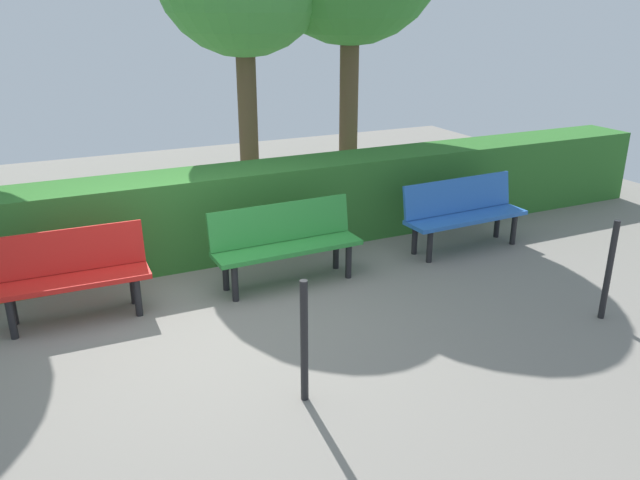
# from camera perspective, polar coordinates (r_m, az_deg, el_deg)

# --- Properties ---
(ground_plane) EXTENTS (16.00, 16.00, 0.00)m
(ground_plane) POSITION_cam_1_polar(r_m,az_deg,el_deg) (6.13, -9.15, -7.44)
(ground_plane) COLOR gray
(bench_blue) EXTENTS (1.63, 0.52, 0.86)m
(bench_blue) POSITION_cam_1_polar(r_m,az_deg,el_deg) (7.94, 12.91, 2.65)
(bench_blue) COLOR blue
(bench_blue) RESTS_ON ground_plane
(bench_green) EXTENTS (1.64, 0.49, 0.86)m
(bench_green) POSITION_cam_1_polar(r_m,az_deg,el_deg) (6.76, -3.19, 0.00)
(bench_green) COLOR #2D8C38
(bench_green) RESTS_ON ground_plane
(bench_red) EXTENTS (1.42, 0.48, 0.86)m
(bench_red) POSITION_cam_1_polar(r_m,az_deg,el_deg) (6.42, -21.73, -2.67)
(bench_red) COLOR red
(bench_red) RESTS_ON ground_plane
(hedge_row) EXTENTS (11.93, 0.76, 1.04)m
(hedge_row) POSITION_cam_1_polar(r_m,az_deg,el_deg) (7.73, -5.96, 2.86)
(hedge_row) COLOR #2D6B28
(hedge_row) RESTS_ON ground_plane
(railing_post_near) EXTENTS (0.06, 0.06, 1.00)m
(railing_post_near) POSITION_cam_1_polar(r_m,az_deg,el_deg) (6.54, 24.83, -2.53)
(railing_post_near) COLOR black
(railing_post_near) RESTS_ON ground_plane
(railing_post_mid) EXTENTS (0.06, 0.06, 1.00)m
(railing_post_mid) POSITION_cam_1_polar(r_m,az_deg,el_deg) (4.73, -1.45, -9.25)
(railing_post_mid) COLOR black
(railing_post_mid) RESTS_ON ground_plane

